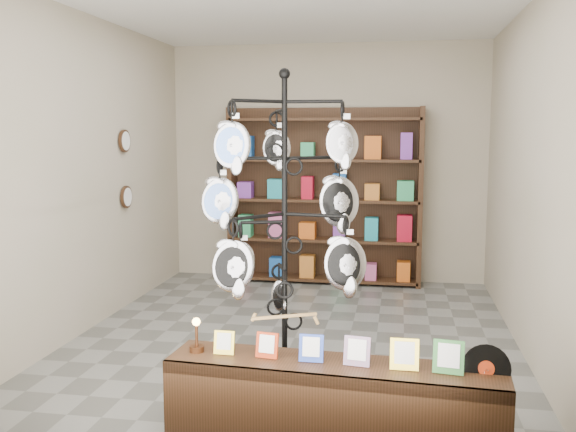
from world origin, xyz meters
name	(u,v)px	position (x,y,z in m)	size (l,w,h in m)	color
ground	(295,338)	(0.00, 0.00, 0.00)	(5.00, 5.00, 0.00)	slate
room_envelope	(295,137)	(0.00, 0.00, 1.85)	(5.00, 5.00, 5.00)	#B0A08E
display_tree	(285,215)	(0.16, -1.42, 1.33)	(1.24, 1.24, 2.31)	black
front_shelf	(334,403)	(0.56, -1.95, 0.25)	(2.07, 0.56, 0.72)	black
back_shelving	(324,202)	(0.00, 2.30, 1.03)	(2.42, 0.36, 2.20)	black
wall_clocks	(125,169)	(-1.97, 0.80, 1.50)	(0.03, 0.24, 0.84)	black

